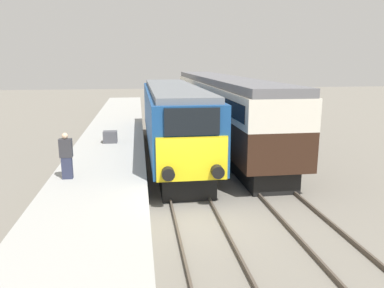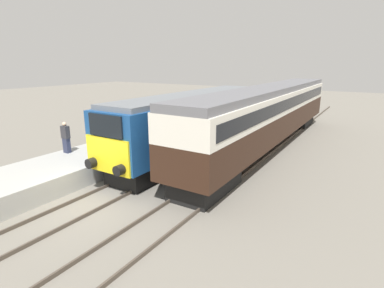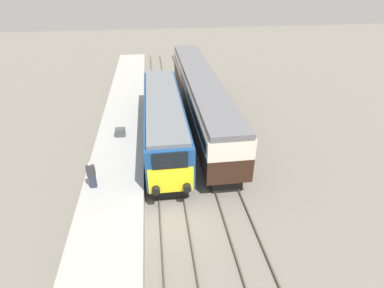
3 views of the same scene
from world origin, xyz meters
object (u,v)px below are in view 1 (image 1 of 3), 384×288
locomotive (173,118)px  passenger_carriage (220,102)px  person_on_platform (66,156)px  luggage_crate (110,137)px

locomotive → passenger_carriage: size_ratio=0.65×
person_on_platform → luggage_crate: size_ratio=2.40×
passenger_carriage → person_on_platform: size_ratio=13.06×
passenger_carriage → luggage_crate: (-6.68, -4.14, -1.29)m
passenger_carriage → person_on_platform: (-7.77, -10.13, -0.76)m
person_on_platform → luggage_crate: 6.12m
passenger_carriage → luggage_crate: bearing=-148.2°
passenger_carriage → person_on_platform: 12.79m
locomotive → passenger_carriage: bearing=51.7°
locomotive → passenger_carriage: passenger_carriage is taller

